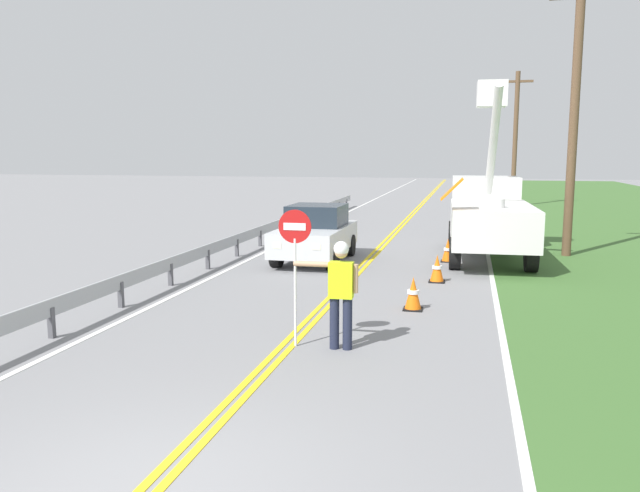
{
  "coord_description": "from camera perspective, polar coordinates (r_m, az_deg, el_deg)",
  "views": [
    {
      "loc": [
        2.92,
        -5.03,
        3.25
      ],
      "look_at": [
        -0.27,
        8.38,
        1.2
      ],
      "focal_mm": 35.06,
      "sensor_mm": 36.0,
      "label": 1
    }
  ],
  "objects": [
    {
      "name": "stop_sign_paddle",
      "position": [
        10.38,
        -2.3,
        -0.09
      ],
      "size": [
        0.56,
        0.04,
        2.33
      ],
      "color": "silver",
      "rests_on": "ground"
    },
    {
      "name": "utility_pole_mid",
      "position": [
        40.42,
        17.4,
        9.49
      ],
      "size": [
        1.8,
        0.28,
        8.15
      ],
      "color": "brown",
      "rests_on": "ground"
    },
    {
      "name": "centerline_yellow_left",
      "position": [
        25.42,
        6.47,
        1.06
      ],
      "size": [
        0.11,
        110.0,
        0.01
      ],
      "primitive_type": "cube",
      "color": "yellow",
      "rests_on": "ground"
    },
    {
      "name": "utility_bucket_truck",
      "position": [
        20.47,
        15.09,
        3.02
      ],
      "size": [
        2.67,
        6.88,
        5.5
      ],
      "color": "silver",
      "rests_on": "ground"
    },
    {
      "name": "guardrail_left_shoulder",
      "position": [
        23.2,
        -4.59,
        1.66
      ],
      "size": [
        0.1,
        32.0,
        0.71
      ],
      "color": "#9EA0A3",
      "rests_on": "ground"
    },
    {
      "name": "utility_pole_near",
      "position": [
        21.33,
        22.19,
        11.1
      ],
      "size": [
        1.8,
        0.28,
        8.56
      ],
      "color": "brown",
      "rests_on": "ground"
    },
    {
      "name": "flagger_worker",
      "position": [
        10.35,
        1.88,
        -3.84
      ],
      "size": [
        1.09,
        0.26,
        1.83
      ],
      "color": "#1E2338",
      "rests_on": "ground"
    },
    {
      "name": "edge_line_left",
      "position": [
        26.07,
        -1.21,
        1.3
      ],
      "size": [
        0.12,
        110.0,
        0.01
      ],
      "primitive_type": "cube",
      "color": "silver",
      "rests_on": "ground"
    },
    {
      "name": "edge_line_right",
      "position": [
        25.25,
        14.81,
        0.78
      ],
      "size": [
        0.12,
        110.0,
        0.01
      ],
      "primitive_type": "cube",
      "color": "silver",
      "rests_on": "ground"
    },
    {
      "name": "traffic_cone_lead",
      "position": [
        13.23,
        8.5,
        -4.36
      ],
      "size": [
        0.4,
        0.4,
        0.7
      ],
      "color": "orange",
      "rests_on": "ground"
    },
    {
      "name": "traffic_cone_mid",
      "position": [
        16.16,
        10.64,
        -2.08
      ],
      "size": [
        0.4,
        0.4,
        0.7
      ],
      "color": "orange",
      "rests_on": "ground"
    },
    {
      "name": "traffic_cone_tail",
      "position": [
        19.25,
        11.58,
        -0.43
      ],
      "size": [
        0.4,
        0.4,
        0.7
      ],
      "color": "orange",
      "rests_on": "ground"
    },
    {
      "name": "centerline_yellow_right",
      "position": [
        25.4,
        6.87,
        1.05
      ],
      "size": [
        0.11,
        110.0,
        0.01
      ],
      "primitive_type": "cube",
      "color": "yellow",
      "rests_on": "ground"
    },
    {
      "name": "oncoming_sedan_nearest",
      "position": [
        18.95,
        -0.41,
        1.12
      ],
      "size": [
        1.94,
        4.12,
        1.7
      ],
      "color": "silver",
      "rests_on": "ground"
    }
  ]
}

